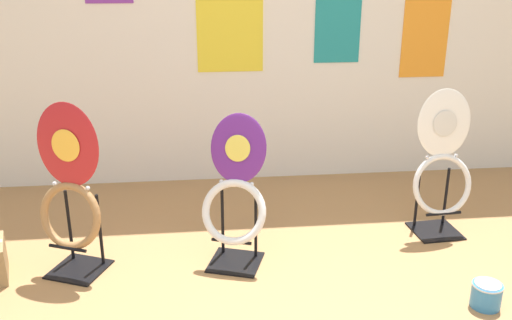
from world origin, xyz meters
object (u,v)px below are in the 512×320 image
object	(u,v)px
toilet_seat_display_crimson_swirl	(70,192)
paint_can	(486,294)
toilet_seat_display_purple_note	(235,197)
toilet_seat_display_white_plain	(442,169)

from	to	relation	value
toilet_seat_display_crimson_swirl	paint_can	size ratio (longest dim) A/B	6.31
paint_can	toilet_seat_display_purple_note	bearing A→B (deg)	154.82
toilet_seat_display_crimson_swirl	paint_can	bearing A→B (deg)	-15.21
toilet_seat_display_purple_note	toilet_seat_display_white_plain	bearing A→B (deg)	10.61
toilet_seat_display_crimson_swirl	toilet_seat_display_purple_note	xyz separation A→B (m)	(0.87, 0.00, -0.07)
toilet_seat_display_white_plain	paint_can	size ratio (longest dim) A/B	6.02
toilet_seat_display_crimson_swirl	paint_can	distance (m)	2.19
toilet_seat_display_crimson_swirl	toilet_seat_display_white_plain	distance (m)	2.16
toilet_seat_display_purple_note	toilet_seat_display_white_plain	xyz separation A→B (m)	(1.28, 0.24, 0.02)
toilet_seat_display_purple_note	paint_can	size ratio (longest dim) A/B	5.61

